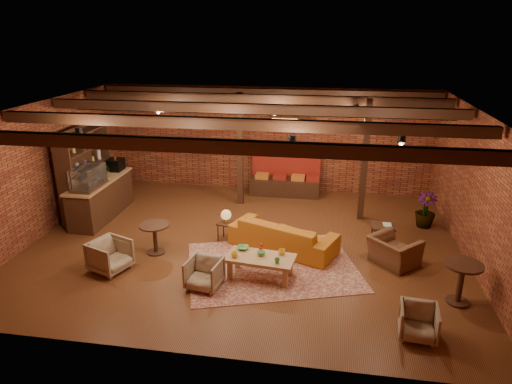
% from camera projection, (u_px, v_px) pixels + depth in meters
% --- Properties ---
extents(floor, '(10.00, 10.00, 0.00)m').
position_uv_depth(floor, '(244.00, 243.00, 10.88)').
color(floor, '#432410').
rests_on(floor, ground).
extents(ceiling, '(10.00, 8.00, 0.02)m').
position_uv_depth(ceiling, '(243.00, 109.00, 9.80)').
color(ceiling, black).
rests_on(ceiling, wall_back).
extents(wall_back, '(10.00, 0.02, 3.20)m').
position_uv_depth(wall_back, '(268.00, 139.00, 14.05)').
color(wall_back, maroon).
rests_on(wall_back, ground).
extents(wall_front, '(10.00, 0.02, 3.20)m').
position_uv_depth(wall_front, '(193.00, 265.00, 6.63)').
color(wall_front, maroon).
rests_on(wall_front, ground).
extents(wall_left, '(0.02, 8.00, 3.20)m').
position_uv_depth(wall_left, '(42.00, 169.00, 11.10)').
color(wall_left, maroon).
rests_on(wall_left, ground).
extents(wall_right, '(0.02, 8.00, 3.20)m').
position_uv_depth(wall_right, '(477.00, 192.00, 9.58)').
color(wall_right, maroon).
rests_on(wall_right, ground).
extents(ceiling_beams, '(9.80, 6.40, 0.22)m').
position_uv_depth(ceiling_beams, '(243.00, 115.00, 9.84)').
color(ceiling_beams, black).
rests_on(ceiling_beams, ceiling).
extents(ceiling_pipe, '(9.60, 0.12, 0.12)m').
position_uv_depth(ceiling_pipe, '(255.00, 112.00, 11.40)').
color(ceiling_pipe, black).
rests_on(ceiling_pipe, ceiling).
extents(post_left, '(0.16, 0.16, 3.20)m').
position_uv_depth(post_left, '(240.00, 150.00, 12.84)').
color(post_left, black).
rests_on(post_left, ground).
extents(post_right, '(0.16, 0.16, 3.20)m').
position_uv_depth(post_right, '(364.00, 161.00, 11.77)').
color(post_right, black).
rests_on(post_right, ground).
extents(service_counter, '(0.80, 2.50, 1.60)m').
position_uv_depth(service_counter, '(100.00, 189.00, 12.16)').
color(service_counter, black).
rests_on(service_counter, ground).
extents(plant_counter, '(0.35, 0.39, 0.30)m').
position_uv_depth(plant_counter, '(105.00, 172.00, 12.19)').
color(plant_counter, '#337F33').
rests_on(plant_counter, service_counter).
extents(shelving_hutch, '(0.52, 2.00, 2.40)m').
position_uv_depth(shelving_hutch, '(86.00, 173.00, 12.18)').
color(shelving_hutch, black).
rests_on(shelving_hutch, ground).
extents(banquette, '(2.10, 0.70, 1.00)m').
position_uv_depth(banquette, '(285.00, 179.00, 13.92)').
color(banquette, maroon).
rests_on(banquette, ground).
extents(service_sign, '(0.86, 0.06, 0.30)m').
position_uv_depth(service_sign, '(285.00, 122.00, 12.87)').
color(service_sign, '#F45918').
rests_on(service_sign, ceiling).
extents(ceiling_spotlights, '(6.40, 4.40, 0.28)m').
position_uv_depth(ceiling_spotlights, '(243.00, 125.00, 9.91)').
color(ceiling_spotlights, black).
rests_on(ceiling_spotlights, ceiling).
extents(rug, '(4.19, 3.65, 0.01)m').
position_uv_depth(rug, '(272.00, 266.00, 9.83)').
color(rug, maroon).
rests_on(rug, floor).
extents(sofa, '(2.64, 1.82, 0.72)m').
position_uv_depth(sofa, '(283.00, 235.00, 10.49)').
color(sofa, '#A85E17').
rests_on(sofa, floor).
extents(coffee_table, '(1.46, 0.85, 0.73)m').
position_uv_depth(coffee_table, '(260.00, 259.00, 9.27)').
color(coffee_table, '#A5854D').
rests_on(coffee_table, floor).
extents(side_table_lamp, '(0.45, 0.45, 0.79)m').
position_uv_depth(side_table_lamp, '(226.00, 217.00, 10.85)').
color(side_table_lamp, black).
rests_on(side_table_lamp, floor).
extents(round_table_left, '(0.67, 0.67, 0.70)m').
position_uv_depth(round_table_left, '(155.00, 234.00, 10.27)').
color(round_table_left, black).
rests_on(round_table_left, floor).
extents(armchair_a, '(0.89, 0.92, 0.74)m').
position_uv_depth(armchair_a, '(110.00, 254.00, 9.57)').
color(armchair_a, '#B6AE8D').
rests_on(armchair_a, floor).
extents(armchair_b, '(0.73, 0.70, 0.66)m').
position_uv_depth(armchair_b, '(204.00, 272.00, 8.95)').
color(armchair_b, '#B6AE8D').
rests_on(armchair_b, floor).
extents(armchair_right, '(1.10, 1.11, 0.83)m').
position_uv_depth(armchair_right, '(394.00, 247.00, 9.80)').
color(armchair_right, brown).
rests_on(armchair_right, floor).
extents(side_table_book, '(0.54, 0.54, 0.59)m').
position_uv_depth(side_table_book, '(383.00, 227.00, 10.52)').
color(side_table_book, black).
rests_on(side_table_book, floor).
extents(round_table_right, '(0.70, 0.70, 0.82)m').
position_uv_depth(round_table_right, '(461.00, 277.00, 8.36)').
color(round_table_right, black).
rests_on(round_table_right, floor).
extents(armchair_far, '(0.66, 0.62, 0.62)m').
position_uv_depth(armchair_far, '(419.00, 320.00, 7.50)').
color(armchair_far, '#B6AE8D').
rests_on(armchair_far, floor).
extents(plant_tall, '(1.96, 1.96, 2.73)m').
position_uv_depth(plant_tall, '(430.00, 176.00, 11.34)').
color(plant_tall, '#4C7F4C').
rests_on(plant_tall, floor).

